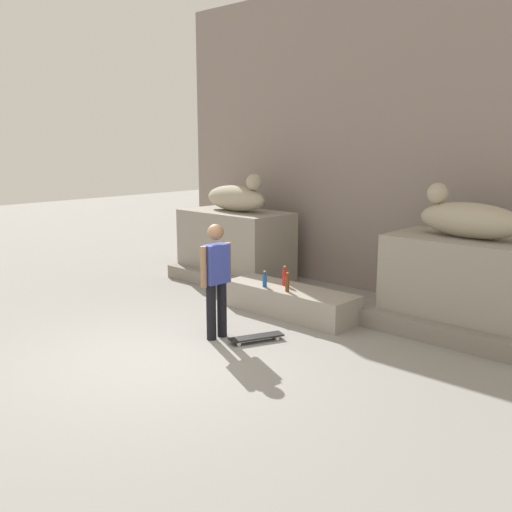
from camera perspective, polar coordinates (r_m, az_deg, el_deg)
The scene contains 13 objects.
ground_plane at distance 7.68m, azimuth -9.45°, elevation -10.10°, with size 40.00×40.00×0.00m, color gray.
facade_wall at distance 11.02m, azimuth 12.04°, elevation 11.46°, with size 9.40×0.60×5.71m, color gray.
pedestal_left at distance 11.67m, azimuth -2.04°, elevation 1.09°, with size 2.26×1.26×1.42m, color gray.
pedestal_right at distance 8.99m, azimuth 20.33°, elevation -2.74°, with size 2.26×1.26×1.42m, color gray.
statue_reclining_left at distance 11.51m, azimuth -1.96°, elevation 5.93°, with size 1.63×0.65×0.78m.
statue_reclining_right at distance 8.83m, azimuth 20.56°, elevation 3.56°, with size 1.65×0.71×0.78m.
ledge_block at distance 9.35m, azimuth 3.45°, elevation -4.55°, with size 2.33×0.74×0.45m, color gray.
skater at distance 8.08m, azimuth -4.04°, elevation -2.03°, with size 0.23×0.54×1.67m.
skateboard at distance 8.15m, azimuth 0.03°, elevation -8.17°, with size 0.50×0.81×0.08m.
bottle_red at distance 9.41m, azimuth 2.89°, elevation -2.15°, with size 0.07×0.07×0.33m.
bottle_blue at distance 9.31m, azimuth 0.88°, elevation -2.47°, with size 0.07×0.07×0.27m.
bottle_brown at distance 9.02m, azimuth 3.17°, elevation -2.80°, with size 0.06×0.06×0.31m.
stair_step at distance 9.76m, azimuth 5.35°, elevation -4.48°, with size 7.09×0.50×0.26m, color gray.
Camera 1 is at (5.71, -4.30, 2.79)m, focal length 39.72 mm.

